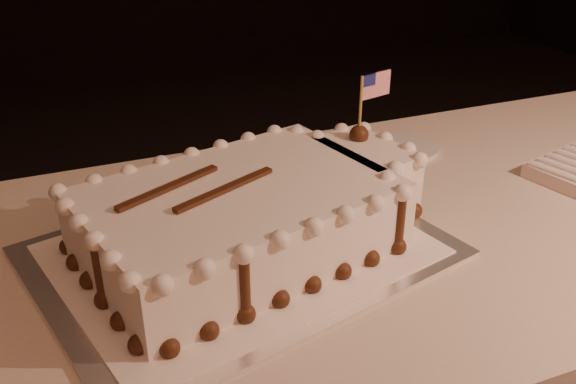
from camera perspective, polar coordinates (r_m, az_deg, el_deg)
name	(u,v)px	position (r m, az deg, el deg)	size (l,w,h in m)	color
banquet_table	(437,364)	(1.40, 13.07, -14.63)	(2.40, 0.80, 0.75)	beige
cake_board	(240,252)	(1.00, -4.26, -5.31)	(0.60, 0.45, 0.01)	white
doily	(240,249)	(1.00, -4.27, -5.07)	(0.53, 0.40, 0.00)	white
sheet_cake	(256,212)	(0.99, -2.84, -1.83)	(0.58, 0.41, 0.22)	white
side_plate	(406,148)	(1.37, 10.43, 3.83)	(0.13, 0.13, 0.01)	silver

